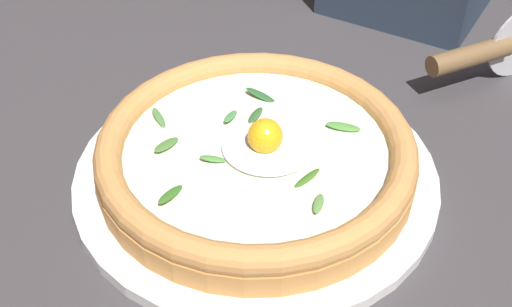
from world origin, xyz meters
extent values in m
cube|color=#3C393B|center=(0.00, 0.00, -0.01)|extent=(2.40, 2.40, 0.03)
cylinder|color=white|center=(0.02, -0.03, 0.01)|extent=(0.32, 0.32, 0.01)
cylinder|color=#D38F49|center=(0.02, -0.03, 0.02)|extent=(0.28, 0.28, 0.02)
torus|color=tan|center=(0.02, -0.03, 0.04)|extent=(0.28, 0.28, 0.02)
cylinder|color=#ECF0CD|center=(0.02, -0.03, 0.04)|extent=(0.23, 0.23, 0.00)
ellipsoid|color=white|center=(0.01, -0.03, 0.04)|extent=(0.08, 0.07, 0.01)
sphere|color=yellow|center=(0.02, -0.03, 0.05)|extent=(0.03, 0.03, 0.03)
ellipsoid|color=#386E24|center=(0.07, 0.04, 0.04)|extent=(0.02, 0.03, 0.01)
ellipsoid|color=#4C8B39|center=(-0.04, -0.08, 0.04)|extent=(0.03, 0.01, 0.01)
ellipsoid|color=#4A934D|center=(0.06, -0.07, 0.04)|extent=(0.01, 0.02, 0.01)
ellipsoid|color=#3A6D1E|center=(-0.03, -0.01, 0.04)|extent=(0.02, 0.03, 0.01)
ellipsoid|color=#356133|center=(0.04, -0.07, 0.04)|extent=(0.02, 0.02, 0.01)
ellipsoid|color=#4E8C3F|center=(0.05, -0.01, 0.04)|extent=(0.02, 0.01, 0.01)
ellipsoid|color=#5B8B43|center=(-0.04, 0.02, 0.04)|extent=(0.01, 0.02, 0.01)
ellipsoid|color=#285B2E|center=(0.04, -0.11, 0.04)|extent=(0.03, 0.01, 0.01)
ellipsoid|color=#4A7B37|center=(0.10, -0.02, 0.04)|extent=(0.02, 0.03, 0.01)
ellipsoid|color=#4A7C3E|center=(0.12, -0.05, 0.04)|extent=(0.02, 0.02, 0.01)
cylinder|color=brown|center=(-0.15, -0.22, 0.04)|extent=(0.09, 0.08, 0.02)
camera|label=1|loc=(-0.09, 0.38, 0.41)|focal=46.68mm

